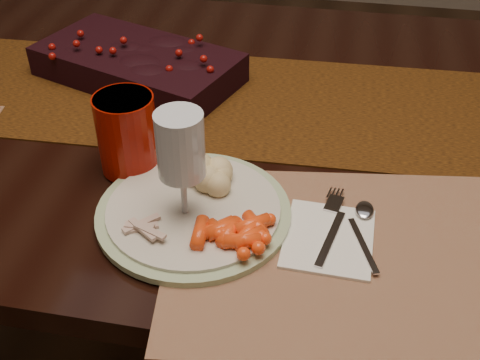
% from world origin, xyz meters
% --- Properties ---
extents(dining_table, '(1.80, 1.00, 0.75)m').
position_xyz_m(dining_table, '(0.00, 0.00, 0.38)').
color(dining_table, black).
rests_on(dining_table, floor).
extents(table_runner, '(1.77, 0.42, 0.00)m').
position_xyz_m(table_runner, '(-0.05, 0.03, 0.75)').
color(table_runner, '#503115').
rests_on(table_runner, dining_table).
extents(centerpiece, '(0.43, 0.31, 0.08)m').
position_xyz_m(centerpiece, '(-0.25, 0.08, 0.79)').
color(centerpiece, black).
rests_on(centerpiece, table_runner).
extents(placemat_main, '(0.53, 0.42, 0.00)m').
position_xyz_m(placemat_main, '(0.18, -0.33, 0.75)').
color(placemat_main, brown).
rests_on(placemat_main, dining_table).
extents(dinner_plate, '(0.33, 0.33, 0.02)m').
position_xyz_m(dinner_plate, '(-0.04, -0.30, 0.76)').
color(dinner_plate, beige).
rests_on(dinner_plate, placemat_main).
extents(baby_carrots, '(0.11, 0.10, 0.02)m').
position_xyz_m(baby_carrots, '(0.02, -0.34, 0.78)').
color(baby_carrots, '#FF4411').
rests_on(baby_carrots, dinner_plate).
extents(mashed_potatoes, '(0.10, 0.09, 0.05)m').
position_xyz_m(mashed_potatoes, '(-0.04, -0.24, 0.79)').
color(mashed_potatoes, '#C8B78C').
rests_on(mashed_potatoes, dinner_plate).
extents(turkey_shreds, '(0.08, 0.07, 0.02)m').
position_xyz_m(turkey_shreds, '(-0.08, -0.35, 0.78)').
color(turkey_shreds, tan).
rests_on(turkey_shreds, dinner_plate).
extents(napkin, '(0.12, 0.14, 0.00)m').
position_xyz_m(napkin, '(0.15, -0.31, 0.76)').
color(napkin, white).
rests_on(napkin, placemat_main).
extents(fork, '(0.05, 0.15, 0.00)m').
position_xyz_m(fork, '(0.15, -0.30, 0.76)').
color(fork, '#B5B3CE').
rests_on(fork, napkin).
extents(spoon, '(0.07, 0.13, 0.00)m').
position_xyz_m(spoon, '(0.20, -0.30, 0.76)').
color(spoon, silver).
rests_on(spoon, napkin).
extents(red_cup, '(0.10, 0.10, 0.12)m').
position_xyz_m(red_cup, '(-0.17, -0.20, 0.82)').
color(red_cup, maroon).
rests_on(red_cup, placemat_main).
extents(wine_glass, '(0.07, 0.07, 0.18)m').
position_xyz_m(wine_glass, '(-0.05, -0.31, 0.84)').
color(wine_glass, silver).
rests_on(wine_glass, dining_table).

